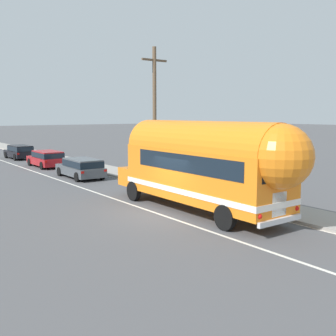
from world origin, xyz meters
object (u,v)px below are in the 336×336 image
(painted_bus, at_px, (207,163))
(car_lead, at_px, (81,167))
(car_third, at_px, (20,151))
(car_second, at_px, (47,158))
(utility_pole, at_px, (155,114))

(painted_bus, bearing_deg, car_lead, 90.67)
(car_lead, xyz_separation_m, car_third, (0.23, 14.95, 0.00))
(painted_bus, bearing_deg, car_second, 89.94)
(utility_pole, bearing_deg, car_third, 97.01)
(car_second, xyz_separation_m, car_third, (0.06, 7.75, 0.00))
(utility_pole, height_order, painted_bus, utility_pole)
(car_lead, relative_size, car_second, 1.02)
(car_second, relative_size, car_third, 1.04)
(car_lead, bearing_deg, utility_pole, -62.02)
(utility_pole, relative_size, painted_bus, 0.76)
(car_third, bearing_deg, car_lead, -90.89)
(car_lead, bearing_deg, car_second, 88.64)
(painted_bus, bearing_deg, utility_pole, 71.73)
(car_third, bearing_deg, painted_bus, -90.17)
(car_second, bearing_deg, utility_pole, -78.38)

